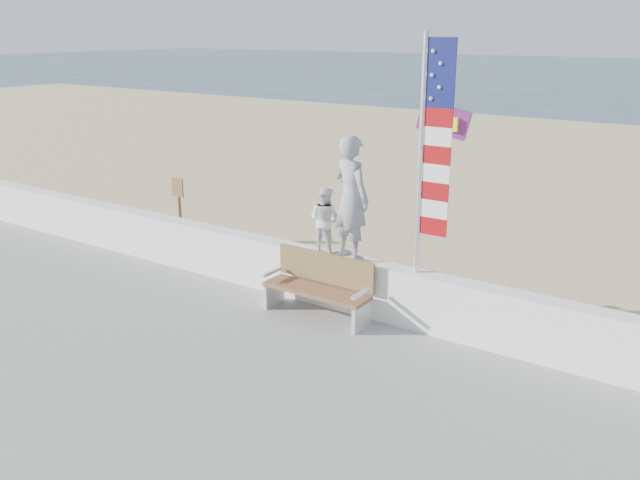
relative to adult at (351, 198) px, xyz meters
The scene contains 9 objects.
ground 2.95m from the adult, 108.22° to the right, with size 220.00×220.00×0.00m, color #2B4357.
sand 7.32m from the adult, 95.37° to the left, with size 90.00×40.00×0.08m, color #C6B384.
seawall 1.58m from the adult, behind, with size 30.00×0.35×0.90m, color white.
adult is the anchor object (origin of this frame).
child 0.67m from the adult, behind, with size 0.54×0.42×1.10m, color white.
bench 1.48m from the adult, 123.11° to the right, with size 1.80×0.57×1.00m.
flag 1.59m from the adult, ahead, with size 0.50×0.08×3.50m.
parafoil_kite 3.95m from the adult, 92.87° to the left, with size 1.12×0.50×0.74m.
sign 5.43m from the adult, 166.26° to the left, with size 0.32×0.07×1.46m.
Camera 1 is at (6.05, -6.81, 4.64)m, focal length 38.00 mm.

